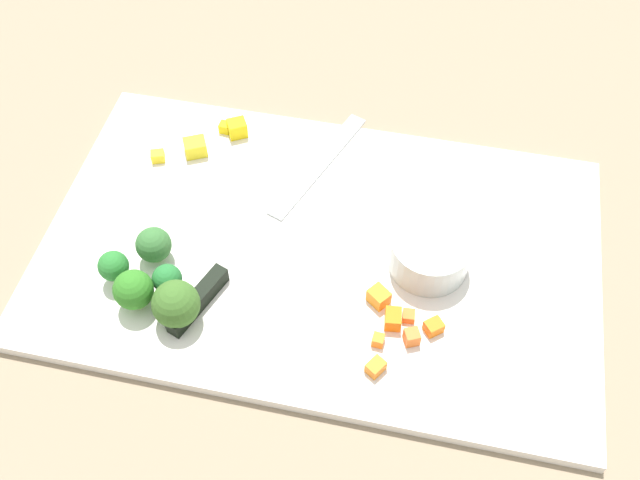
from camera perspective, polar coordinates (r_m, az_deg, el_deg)
The scene contains 20 objects.
ground_plane at distance 0.71m, azimuth -0.00°, elevation -1.04°, with size 4.00×4.00×0.00m, color gray.
cutting_board at distance 0.71m, azimuth -0.00°, elevation -0.76°, with size 0.54×0.34×0.01m, color white.
prep_bowl at distance 0.69m, azimuth 8.79°, elevation -0.79°, with size 0.08×0.08×0.04m, color #B5BDBA.
chef_knife at distance 0.70m, azimuth -6.23°, elevation -0.83°, with size 0.13×0.31×0.02m.
carrot_dice_0 at distance 0.63m, azimuth 4.46°, elevation -10.08°, with size 0.01×0.02×0.01m, color orange.
carrot_dice_1 at distance 0.65m, azimuth 5.84°, elevation -6.28°, with size 0.01×0.02×0.02m, color orange.
carrot_dice_2 at distance 0.66m, azimuth 9.06°, elevation -6.86°, with size 0.02×0.01×0.01m, color orange.
carrot_dice_3 at distance 0.65m, azimuth 7.34°, elevation -7.68°, with size 0.01×0.01×0.02m, color orange.
carrot_dice_4 at distance 0.66m, azimuth 7.08°, elevation -6.03°, with size 0.01×0.01×0.01m, color orange.
carrot_dice_5 at distance 0.66m, azimuth 4.71°, elevation -4.54°, with size 0.02×0.02×0.02m, color orange.
carrot_dice_6 at distance 0.65m, azimuth 4.66°, elevation -7.97°, with size 0.01×0.01×0.01m, color orange.
pepper_dice_0 at distance 0.79m, azimuth -12.81°, elevation 6.53°, with size 0.01×0.01×0.01m, color yellow.
pepper_dice_1 at distance 0.80m, azimuth -6.62°, elevation 8.84°, with size 0.02×0.02×0.02m, color yellow.
pepper_dice_2 at distance 0.79m, azimuth -9.92°, elevation 7.30°, with size 0.02×0.02×0.02m, color yellow.
pepper_dice_3 at distance 0.81m, azimuth -7.59°, elevation 8.90°, with size 0.01×0.01×0.01m, color yellow.
broccoli_floret_0 at distance 0.65m, azimuth -11.42°, elevation -5.05°, with size 0.04×0.04×0.05m.
broccoli_floret_1 at distance 0.70m, azimuth -13.13°, elevation -0.40°, with size 0.03×0.03×0.04m.
broccoli_floret_2 at distance 0.68m, azimuth -12.10°, elevation -3.07°, with size 0.03×0.03×0.03m.
broccoli_floret_3 at distance 0.69m, azimuth -16.15°, elevation -2.05°, with size 0.03×0.03×0.04m.
broccoli_floret_4 at distance 0.67m, azimuth -14.66°, elevation -3.89°, with size 0.04×0.04×0.04m.
Camera 1 is at (-0.08, 0.40, 0.59)m, focal length 40.10 mm.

